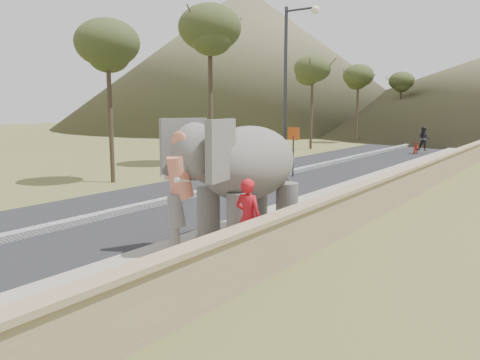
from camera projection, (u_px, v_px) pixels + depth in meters
name	position (u px, v px, depth m)	size (l,w,h in m)	color
ground	(223.00, 252.00, 11.04)	(160.00, 160.00, 0.00)	olive
road	(269.00, 179.00, 21.94)	(7.00, 120.00, 0.03)	black
median	(269.00, 177.00, 21.93)	(0.35, 120.00, 0.22)	black
walkway	(373.00, 189.00, 19.06)	(3.00, 120.00, 0.15)	#9E9687
parapet	(415.00, 181.00, 18.03)	(0.30, 120.00, 1.10)	tan
lamppost	(291.00, 75.00, 22.13)	(1.76, 0.36, 8.00)	#2E2F34
signboard	(293.00, 143.00, 22.52)	(0.60, 0.08, 2.40)	#2D2D33
hill_left	(245.00, 58.00, 75.32)	(60.00, 60.00, 22.00)	brown
elephant_and_man	(249.00, 180.00, 11.63)	(2.54, 4.29, 2.95)	slate
motorcyclist	(420.00, 143.00, 33.48)	(1.29, 1.66, 1.96)	maroon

